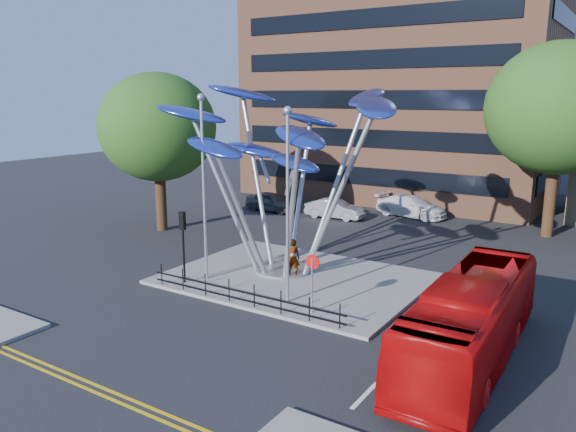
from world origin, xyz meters
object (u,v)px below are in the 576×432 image
Objects in this scene: leaf_sculpture at (284,137)px; pedestrian at (293,258)px; tree_right at (559,109)px; street_lamp_right at (288,189)px; tree_left at (157,128)px; red_bus at (471,320)px; parked_car_mid at (335,209)px; street_lamp_left at (203,172)px; no_entry_sign_island at (312,274)px; traffic_light_island at (183,232)px; parked_car_right at (411,206)px; parked_car_left at (272,202)px.

pedestrian is at bearing -35.95° from leaf_sculpture.
tree_right reaches higher than street_lamp_right.
street_lamp_right is (2.57, -3.68, -1.78)m from leaf_sculpture.
red_bus is (22.50, -8.00, -5.32)m from tree_left.
red_bus is (8.00, -1.00, -3.62)m from street_lamp_right.
red_bus is 5.54× the size of pedestrian.
pedestrian is 0.44× the size of parked_car_mid.
pedestrian reaches higher than parked_car_mid.
leaf_sculpture reaches higher than parked_car_mid.
street_lamp_left is (-12.50, -18.50, -2.68)m from tree_right.
street_lamp_right is 3.64m from no_entry_sign_island.
tree_left is at bearing 140.19° from traffic_light_island.
traffic_light_island is 17.01m from parked_car_mid.
tree_right is 4.94× the size of no_entry_sign_island.
tree_left reaches higher than no_entry_sign_island.
no_entry_sign_island is 18.67m from parked_car_mid.
parked_car_right is at bearing 87.82° from leaf_sculpture.
tree_right is 19.68m from pedestrian.
street_lamp_left is at bearing -124.05° from tree_right.
pedestrian is 0.43× the size of parked_car_left.
pedestrian is (-9.12, -16.01, -6.93)m from tree_right.
parked_car_mid is (8.05, 9.38, -6.09)m from tree_left.
traffic_light_island is 13.56m from red_bus.
traffic_light_island reaches higher than no_entry_sign_island.
leaf_sculpture is 7.71m from no_entry_sign_island.
street_lamp_left is 1.06× the size of street_lamp_right.
traffic_light_island is 1.79× the size of pedestrian.
leaf_sculpture reaches higher than pedestrian.
tree_right is 1.15× the size of red_bus.
parked_car_mid is at bearing -88.88° from pedestrian.
street_lamp_right is 8.84m from red_bus.
parked_car_mid is at bearing 95.21° from street_lamp_left.
tree_left is 1.17× the size of street_lamp_left.
tree_left reaches higher than red_bus.
tree_right is 21.31m from no_entry_sign_island.
red_bus reaches higher than parked_car_right.
parked_car_right is at bearing 81.10° from street_lamp_left.
street_lamp_right is 3.39× the size of no_entry_sign_island.
street_lamp_right is 1.89× the size of parked_car_left.
parked_car_left is 5.31m from parked_car_mid.
street_lamp_right is (14.50, -7.00, -1.70)m from tree_left.
parked_car_right is (3.55, 20.50, -1.84)m from traffic_light_island.
parked_car_left is (-10.12, 13.04, -0.36)m from pedestrian.
street_lamp_right is at bearing 5.19° from traffic_light_island.
red_bus is (10.57, -4.68, -5.40)m from leaf_sculpture.
parked_car_left is at bearing 128.71° from no_entry_sign_island.
no_entry_sign_island is at bearing -161.36° from parked_car_right.
pedestrian is at bearing -17.28° from tree_left.
no_entry_sign_island is at bearing -107.12° from tree_right.
street_lamp_left is at bearing 63.43° from traffic_light_island.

